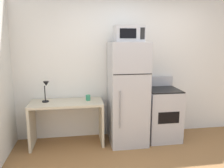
% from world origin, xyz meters
% --- Properties ---
extents(wall_back_white, '(5.00, 0.10, 2.60)m').
position_xyz_m(wall_back_white, '(0.00, 1.70, 1.30)').
color(wall_back_white, white).
rests_on(wall_back_white, ground).
extents(desk, '(1.21, 0.53, 0.75)m').
position_xyz_m(desk, '(-1.25, 1.36, 0.53)').
color(desk, beige).
rests_on(desk, ground).
extents(desk_lamp, '(0.14, 0.12, 0.35)m').
position_xyz_m(desk_lamp, '(-1.57, 1.40, 0.99)').
color(desk_lamp, black).
rests_on(desk_lamp, desk).
extents(coffee_mug, '(0.08, 0.08, 0.09)m').
position_xyz_m(coffee_mug, '(-0.88, 1.41, 0.80)').
color(coffee_mug, '#338C66').
rests_on(coffee_mug, desk).
extents(refrigerator, '(0.62, 0.68, 1.74)m').
position_xyz_m(refrigerator, '(-0.21, 1.30, 0.87)').
color(refrigerator, '#B7B7BC').
rests_on(refrigerator, ground).
extents(microwave, '(0.46, 0.35, 0.26)m').
position_xyz_m(microwave, '(-0.21, 1.28, 1.87)').
color(microwave, '#B7B7BC').
rests_on(microwave, refrigerator).
extents(oven_range, '(0.58, 0.61, 1.10)m').
position_xyz_m(oven_range, '(0.44, 1.33, 0.47)').
color(oven_range, '#B7B7BC').
rests_on(oven_range, ground).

